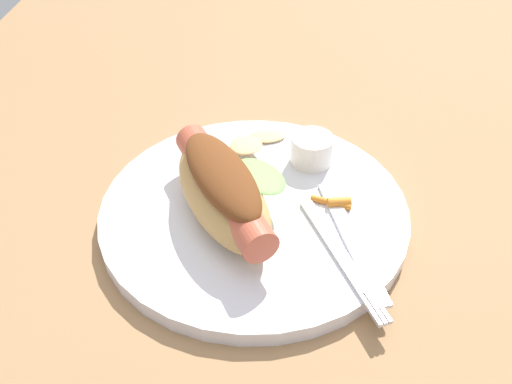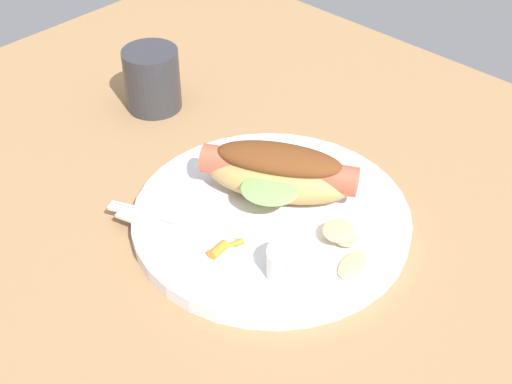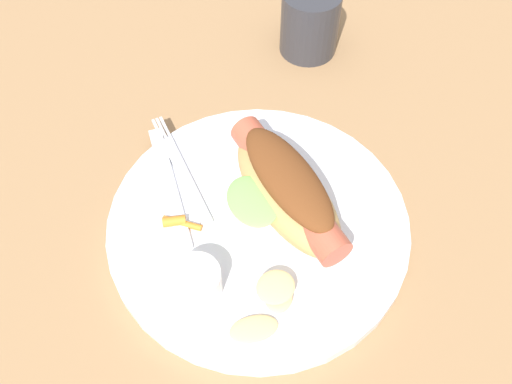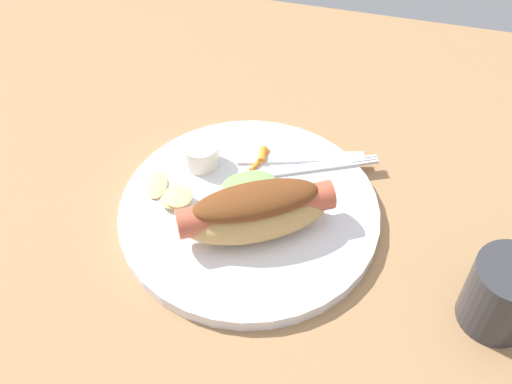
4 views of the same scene
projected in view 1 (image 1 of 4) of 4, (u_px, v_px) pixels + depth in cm
name	position (u px, v px, depth cm)	size (l,w,h in cm)	color
ground_plane	(262.00, 200.00, 57.53)	(120.00, 90.00, 1.80)	#9E754C
plate	(254.00, 211.00, 53.65)	(29.56, 29.56, 1.60)	white
hot_dog	(223.00, 189.00, 50.12)	(17.10, 13.32, 6.13)	tan
sauce_ramekin	(312.00, 150.00, 57.40)	(4.39, 4.39, 3.05)	white
fork	(340.00, 254.00, 48.00)	(14.18, 7.28, 0.40)	silver
knife	(351.00, 239.00, 49.39)	(15.46, 1.40, 0.36)	silver
chips_pile	(251.00, 142.00, 59.58)	(7.38, 6.27, 1.70)	#E3BD7D
carrot_garnish	(336.00, 202.00, 52.79)	(1.78, 3.97, 1.00)	orange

